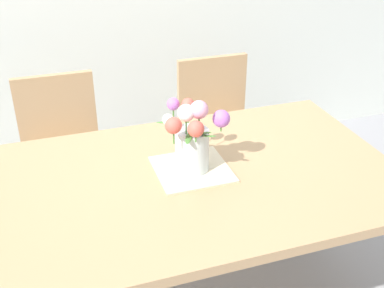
# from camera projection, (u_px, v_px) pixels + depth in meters

# --- Properties ---
(dining_table) EXTENTS (1.67, 1.02, 0.76)m
(dining_table) POSITION_uv_depth(u_px,v_px,m) (191.00, 194.00, 1.98)
(dining_table) COLOR tan
(dining_table) RESTS_ON ground_plane
(chair_left) EXTENTS (0.42, 0.42, 0.90)m
(chair_left) POSITION_uv_depth(u_px,v_px,m) (63.00, 148.00, 2.64)
(chair_left) COLOR tan
(chair_left) RESTS_ON ground_plane
(chair_right) EXTENTS (0.42, 0.42, 0.90)m
(chair_right) POSITION_uv_depth(u_px,v_px,m) (218.00, 124.00, 2.89)
(chair_right) COLOR tan
(chair_right) RESTS_ON ground_plane
(placemat) EXTENTS (0.29, 0.29, 0.01)m
(placemat) POSITION_uv_depth(u_px,v_px,m) (192.00, 169.00, 1.98)
(placemat) COLOR beige
(placemat) RESTS_ON dining_table
(flower_vase) EXTENTS (0.28, 0.25, 0.30)m
(flower_vase) POSITION_uv_depth(u_px,v_px,m) (192.00, 138.00, 1.90)
(flower_vase) COLOR silver
(flower_vase) RESTS_ON placemat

